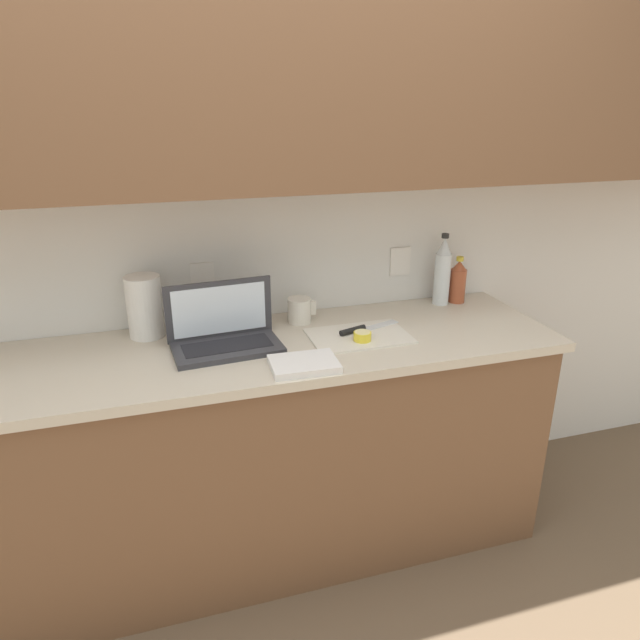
{
  "coord_description": "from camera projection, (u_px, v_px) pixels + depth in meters",
  "views": [
    {
      "loc": [
        -0.36,
        -1.85,
        1.72
      ],
      "look_at": [
        0.2,
        -0.01,
        0.97
      ],
      "focal_mm": 32.0,
      "sensor_mm": 36.0,
      "label": 1
    }
  ],
  "objects": [
    {
      "name": "cutting_board",
      "position": [
        359.0,
        336.0,
        2.11
      ],
      "size": [
        0.37,
        0.24,
        0.01
      ],
      "primitive_type": "cube",
      "color": "silver",
      "rests_on": "counter_unit"
    },
    {
      "name": "laptop",
      "position": [
        224.0,
        332.0,
        2.01
      ],
      "size": [
        0.39,
        0.24,
        0.23
      ],
      "rotation": [
        0.0,
        0.0,
        0.08
      ],
      "color": "#333338",
      "rests_on": "counter_unit"
    },
    {
      "name": "bottle_green_soda",
      "position": [
        442.0,
        272.0,
        2.41
      ],
      "size": [
        0.07,
        0.07,
        0.31
      ],
      "color": "silver",
      "rests_on": "counter_unit"
    },
    {
      "name": "counter_unit",
      "position": [
        264.0,
        449.0,
        2.2
      ],
      "size": [
        2.16,
        0.61,
        0.89
      ],
      "color": "brown",
      "rests_on": "ground_plane"
    },
    {
      "name": "dish_towel",
      "position": [
        304.0,
        364.0,
        1.87
      ],
      "size": [
        0.23,
        0.17,
        0.02
      ],
      "primitive_type": "cube",
      "rotation": [
        0.0,
        0.0,
        -0.04
      ],
      "color": "white",
      "rests_on": "counter_unit"
    },
    {
      "name": "bottle_oil_tall",
      "position": [
        458.0,
        282.0,
        2.45
      ],
      "size": [
        0.07,
        0.07,
        0.2
      ],
      "color": "#A34C2D",
      "rests_on": "counter_unit"
    },
    {
      "name": "ground_plane",
      "position": [
        273.0,
        542.0,
        2.37
      ],
      "size": [
        12.0,
        12.0,
        0.0
      ],
      "primitive_type": "plane",
      "color": "brown",
      "rests_on": "ground"
    },
    {
      "name": "lemon_half_cut",
      "position": [
        362.0,
        336.0,
        2.06
      ],
      "size": [
        0.06,
        0.06,
        0.03
      ],
      "color": "yellow",
      "rests_on": "cutting_board"
    },
    {
      "name": "knife",
      "position": [
        359.0,
        329.0,
        2.14
      ],
      "size": [
        0.26,
        0.11,
        0.02
      ],
      "rotation": [
        0.0,
        0.0,
        0.31
      ],
      "color": "silver",
      "rests_on": "cutting_board"
    },
    {
      "name": "wall_back",
      "position": [
        246.0,
        147.0,
        2.01
      ],
      "size": [
        5.2,
        0.38,
        2.6
      ],
      "color": "white",
      "rests_on": "ground_plane"
    },
    {
      "name": "paper_towel_roll",
      "position": [
        145.0,
        307.0,
        2.09
      ],
      "size": [
        0.13,
        0.13,
        0.23
      ],
      "color": "white",
      "rests_on": "counter_unit"
    },
    {
      "name": "measuring_cup",
      "position": [
        300.0,
        310.0,
        2.24
      ],
      "size": [
        0.11,
        0.09,
        0.1
      ],
      "color": "silver",
      "rests_on": "counter_unit"
    }
  ]
}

